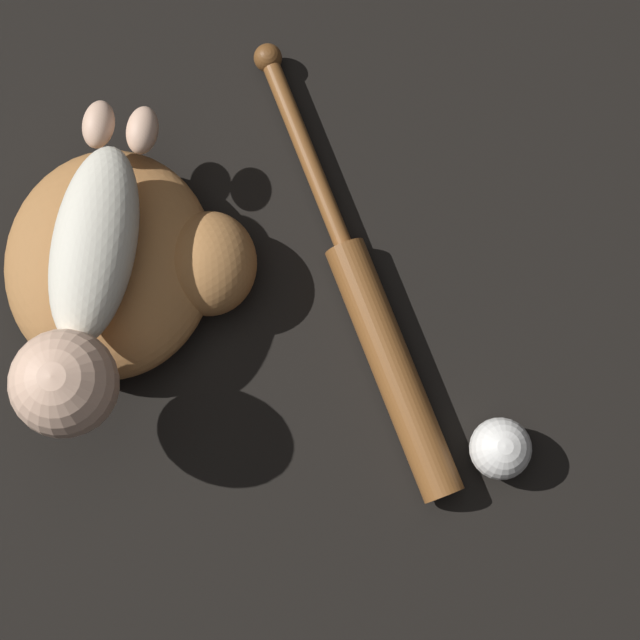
# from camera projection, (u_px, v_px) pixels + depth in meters

# --- Properties ---
(ground_plane) EXTENTS (6.00, 6.00, 0.00)m
(ground_plane) POSITION_uv_depth(u_px,v_px,m) (125.00, 253.00, 1.33)
(ground_plane) COLOR black
(baseball_glove) EXTENTS (0.36, 0.36, 0.10)m
(baseball_glove) POSITION_uv_depth(u_px,v_px,m) (127.00, 264.00, 1.27)
(baseball_glove) COLOR #A8703D
(baseball_glove) RESTS_ON ground
(baby_figure) EXTENTS (0.36, 0.28, 0.12)m
(baby_figure) POSITION_uv_depth(u_px,v_px,m) (82.00, 302.00, 1.16)
(baby_figure) COLOR silver
(baby_figure) RESTS_ON baseball_glove
(baseball_bat) EXTENTS (0.60, 0.08, 0.05)m
(baseball_bat) POSITION_uv_depth(u_px,v_px,m) (375.00, 323.00, 1.28)
(baseball_bat) COLOR brown
(baseball_bat) RESTS_ON ground
(baseball) EXTENTS (0.07, 0.07, 0.07)m
(baseball) POSITION_uv_depth(u_px,v_px,m) (500.00, 449.00, 1.25)
(baseball) COLOR white
(baseball) RESTS_ON ground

